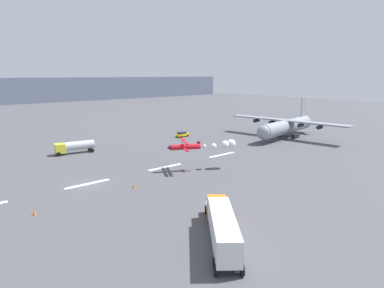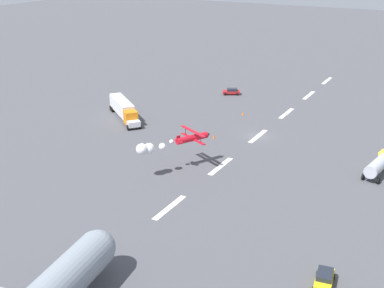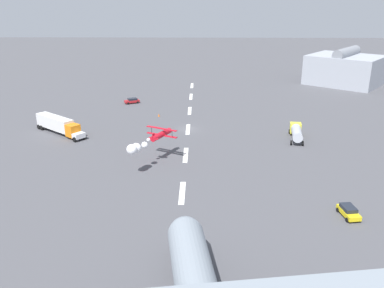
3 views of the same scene
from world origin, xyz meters
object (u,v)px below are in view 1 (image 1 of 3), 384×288
at_px(stunt_biplane_red, 210,145).
at_px(semi_truck_orange, 222,224).
at_px(airport_staff_sedan, 182,134).
at_px(traffic_cone_near, 34,212).
at_px(fuel_tanker_truck, 74,146).
at_px(traffic_cone_far, 134,186).
at_px(cargo_transport_plane, 285,127).

bearing_deg(stunt_biplane_red, semi_truck_orange, -130.43).
bearing_deg(airport_staff_sedan, semi_truck_orange, -124.33).
bearing_deg(traffic_cone_near, fuel_tanker_truck, 61.09).
height_order(semi_truck_orange, fuel_tanker_truck, semi_truck_orange).
xyz_separation_m(airport_staff_sedan, traffic_cone_near, (-50.44, -31.67, -0.44)).
bearing_deg(stunt_biplane_red, airport_staff_sedan, 60.75).
height_order(fuel_tanker_truck, traffic_cone_far, fuel_tanker_truck).
xyz_separation_m(stunt_biplane_red, traffic_cone_far, (-17.47, -0.15, -4.44)).
relative_size(semi_truck_orange, traffic_cone_far, 18.19).
distance_m(stunt_biplane_red, traffic_cone_near, 33.60).
xyz_separation_m(semi_truck_orange, traffic_cone_near, (-14.29, 21.26, -1.76)).
xyz_separation_m(stunt_biplane_red, airport_staff_sedan, (17.16, 30.63, -4.00)).
relative_size(fuel_tanker_truck, airport_staff_sedan, 2.15).
bearing_deg(traffic_cone_far, stunt_biplane_red, 0.49).
bearing_deg(traffic_cone_near, semi_truck_orange, -56.10).
height_order(stunt_biplane_red, semi_truck_orange, stunt_biplane_red).
xyz_separation_m(traffic_cone_near, traffic_cone_far, (15.81, 0.89, 0.00)).
distance_m(stunt_biplane_red, semi_truck_orange, 29.42).
relative_size(semi_truck_orange, fuel_tanker_truck, 1.48).
relative_size(fuel_tanker_truck, traffic_cone_near, 12.30).
bearing_deg(fuel_tanker_truck, stunt_biplane_red, -62.43).
height_order(airport_staff_sedan, traffic_cone_near, airport_staff_sedan).
height_order(cargo_transport_plane, traffic_cone_far, cargo_transport_plane).
xyz_separation_m(stunt_biplane_red, fuel_tanker_truck, (-15.90, 30.44, -3.07)).
distance_m(semi_truck_orange, traffic_cone_near, 25.68).
relative_size(semi_truck_orange, traffic_cone_near, 18.19).
bearing_deg(fuel_tanker_truck, semi_truck_orange, -93.37).
xyz_separation_m(cargo_transport_plane, semi_truck_orange, (-58.13, -31.90, -1.33)).
bearing_deg(traffic_cone_near, traffic_cone_far, 3.23).
relative_size(cargo_transport_plane, fuel_tanker_truck, 3.97).
relative_size(stunt_biplane_red, fuel_tanker_truck, 1.38).
bearing_deg(stunt_biplane_red, traffic_cone_far, -179.51).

